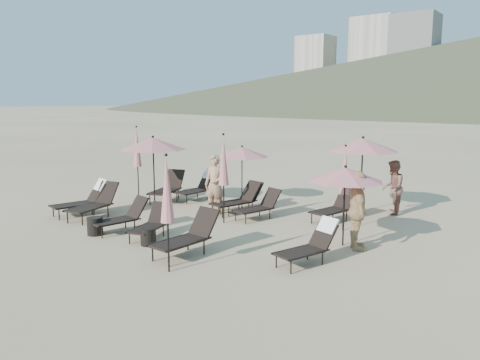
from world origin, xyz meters
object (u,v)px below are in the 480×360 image
Objects in this scene: lounger_6 at (168,187)px; umbrella_open_2 at (242,152)px; lounger_1 at (94,203)px; lounger_10 at (259,206)px; umbrella_open_3 at (363,145)px; lounger_8 at (242,198)px; side_table_0 at (95,226)px; beachgoer_b at (393,187)px; lounger_4 at (187,235)px; lounger_11 at (335,207)px; lounger_3 at (151,223)px; umbrella_closed_3 at (224,161)px; umbrella_closed_1 at (345,171)px; lounger_5 at (311,243)px; lounger_0 at (84,198)px; beachgoer_c at (358,211)px; lounger_9 at (238,199)px; beachgoer_a at (215,184)px; umbrella_closed_2 at (137,148)px; umbrella_open_1 at (345,175)px; lounger_7 at (199,186)px; lounger_2 at (122,216)px; umbrella_open_0 at (153,144)px; side_table_1 at (148,237)px.

umbrella_open_2 is (2.41, 1.26, 1.32)m from lounger_6.
lounger_10 is at bearing 23.15° from lounger_1.
lounger_10 is at bearing -127.33° from umbrella_open_3.
umbrella_open_3 is (3.12, 2.27, 1.74)m from lounger_8.
lounger_10 is at bearing 58.28° from side_table_0.
lounger_8 is 3.55× the size of side_table_0.
umbrella_open_3 is at bearing -85.92° from beachgoer_b.
lounger_11 is (1.33, 4.96, -0.04)m from lounger_4.
umbrella_open_2 is at bearing -173.54° from lounger_11.
lounger_3 is 1.59m from side_table_0.
lounger_3 is (2.99, -0.41, -0.09)m from lounger_1.
lounger_3 is at bearing -20.40° from lounger_1.
lounger_11 is at bearing 24.55° from lounger_8.
umbrella_closed_3 is (0.47, -1.49, 1.41)m from lounger_8.
umbrella_closed_1 is at bearing 23.00° from umbrella_closed_3.
umbrella_open_2 reaches higher than lounger_5.
umbrella_closed_1 reaches higher than lounger_1.
side_table_0 is (-1.41, -0.72, -0.15)m from lounger_3.
lounger_0 is at bearing -124.38° from umbrella_open_2.
beachgoer_c is at bearing -2.09° from lounger_10.
umbrella_open_3 reaches higher than side_table_0.
lounger_11 is 0.69× the size of umbrella_open_3.
lounger_0 is at bearing 154.67° from lounger_3.
beachgoer_a reaches higher than lounger_9.
lounger_4 reaches higher than lounger_3.
lounger_3 is 0.59× the size of umbrella_closed_2.
lounger_1 is 5.04m from lounger_10.
umbrella_closed_2 is at bearing 48.76° from beachgoer_c.
umbrella_open_2 is (-4.99, 2.50, 0.02)m from umbrella_open_1.
lounger_7 is (0.80, 0.81, 0.02)m from lounger_6.
lounger_6 reaches higher than lounger_2.
lounger_6 is 1.11× the size of lounger_7.
umbrella_open_3 is 0.93× the size of umbrella_closed_3.
umbrella_closed_2 reaches higher than lounger_1.
umbrella_open_3 is 4.27m from beachgoer_c.
umbrella_open_3 is (6.30, 2.47, 1.69)m from lounger_6.
umbrella_open_3 is at bearing 97.21° from lounger_11.
umbrella_open_0 is 1.18× the size of umbrella_open_2.
lounger_9 is at bearing -68.93° from beachgoer_b.
lounger_9 reaches higher than side_table_1.
lounger_7 is 3.78m from umbrella_closed_3.
lounger_11 is 0.88× the size of beachgoer_c.
lounger_5 is (4.29, 0.75, 0.06)m from lounger_3.
lounger_3 is at bearing -79.49° from lounger_8.
lounger_7 is 2.12m from umbrella_open_2.
umbrella_closed_3 is (3.39, -0.41, -0.29)m from umbrella_open_0.
lounger_4 is 1.03× the size of beachgoer_b.
umbrella_closed_3 reaches higher than lounger_7.
umbrella_closed_1 is at bearing -3.55° from lounger_7.
lounger_8 is at bearing 37.59° from beachgoer_c.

